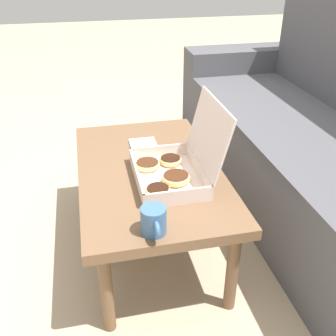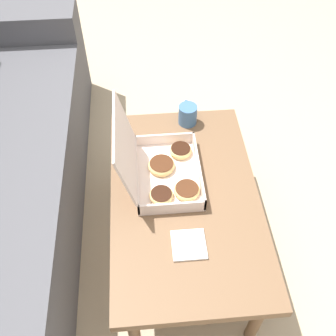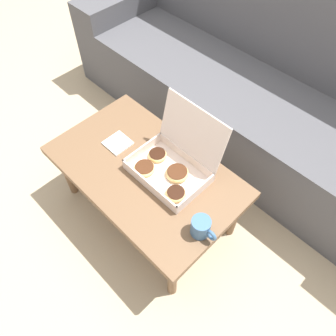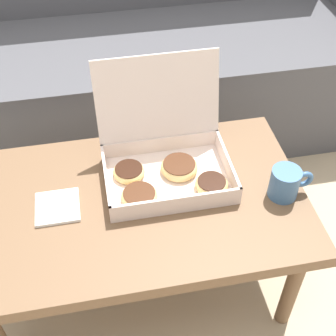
# 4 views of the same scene
# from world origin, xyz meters

# --- Properties ---
(ground_plane) EXTENTS (12.00, 12.00, 0.00)m
(ground_plane) POSITION_xyz_m (0.00, 0.00, 0.00)
(ground_plane) COLOR tan
(couch) EXTENTS (2.45, 0.76, 0.97)m
(couch) POSITION_xyz_m (0.00, 0.79, 0.33)
(couch) COLOR #4C4C51
(couch) RESTS_ON ground_plane
(coffee_table) EXTENTS (0.93, 0.56, 0.39)m
(coffee_table) POSITION_xyz_m (0.00, -0.11, 0.35)
(coffee_table) COLOR brown
(coffee_table) RESTS_ON ground_plane
(pastry_box) EXTENTS (0.35, 0.31, 0.30)m
(pastry_box) POSITION_xyz_m (0.10, -0.03, 0.45)
(pastry_box) COLOR silver
(pastry_box) RESTS_ON coffee_table
(coffee_mug) EXTENTS (0.12, 0.08, 0.09)m
(coffee_mug) POSITION_xyz_m (0.40, -0.16, 0.44)
(coffee_mug) COLOR #3D6693
(coffee_mug) RESTS_ON coffee_table
(napkin_stack) EXTENTS (0.12, 0.12, 0.01)m
(napkin_stack) POSITION_xyz_m (-0.21, -0.10, 0.40)
(napkin_stack) COLOR white
(napkin_stack) RESTS_ON coffee_table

